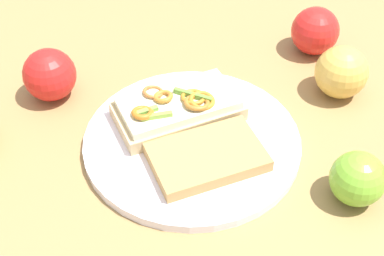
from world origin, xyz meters
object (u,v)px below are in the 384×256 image
at_px(apple_2, 50,75).
at_px(apple_3, 341,72).
at_px(apple_1, 358,179).
at_px(apple_5, 315,31).
at_px(plate, 192,142).
at_px(sandwich, 178,108).
at_px(bread_slice_side, 207,157).

relative_size(apple_2, apple_3, 0.99).
bearing_deg(apple_1, apple_5, 147.60).
height_order(plate, apple_3, apple_3).
bearing_deg(apple_2, plate, 30.40).
height_order(sandwich, apple_5, apple_5).
bearing_deg(plate, sandwich, 171.78).
bearing_deg(sandwich, apple_1, -55.51).
xyz_separation_m(bread_slice_side, apple_5, (-0.13, 0.31, 0.02)).
bearing_deg(apple_3, sandwich, -106.51).
relative_size(sandwich, apple_5, 2.38).
xyz_separation_m(plate, apple_2, (-0.21, -0.12, 0.03)).
xyz_separation_m(apple_1, apple_2, (-0.41, -0.25, 0.00)).
distance_m(apple_1, apple_5, 0.33).
xyz_separation_m(plate, apple_3, (0.03, 0.26, 0.03)).
xyz_separation_m(apple_1, apple_3, (-0.17, 0.13, 0.01)).
distance_m(sandwich, apple_3, 0.26).
height_order(bread_slice_side, apple_2, apple_2).
xyz_separation_m(sandwich, apple_3, (0.07, 0.25, 0.01)).
distance_m(apple_1, apple_2, 0.48).
xyz_separation_m(bread_slice_side, apple_2, (-0.26, -0.12, 0.02)).
height_order(apple_3, apple_5, same).
xyz_separation_m(sandwich, apple_2, (-0.16, -0.13, 0.01)).
bearing_deg(bread_slice_side, apple_5, 33.82).
xyz_separation_m(apple_1, apple_5, (-0.28, 0.18, 0.00)).
relative_size(apple_3, apple_5, 1.01).
distance_m(plate, apple_2, 0.25).
distance_m(apple_3, apple_5, 0.12).
relative_size(bread_slice_side, apple_1, 2.09).
distance_m(apple_1, apple_3, 0.21).
relative_size(sandwich, apple_1, 2.70).
xyz_separation_m(plate, apple_5, (-0.08, 0.30, 0.03)).
bearing_deg(apple_2, apple_1, 31.56).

